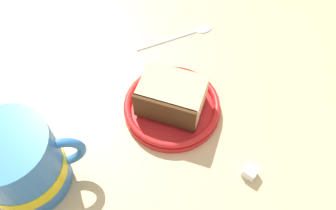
{
  "coord_description": "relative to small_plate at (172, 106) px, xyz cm",
  "views": [
    {
      "loc": [
        23.78,
        -2.08,
        43.03
      ],
      "look_at": [
        -1.75,
        2.3,
        3.0
      ],
      "focal_mm": 37.01,
      "sensor_mm": 36.0,
      "label": 1
    }
  ],
  "objects": [
    {
      "name": "small_plate",
      "position": [
        0.0,
        0.0,
        0.0
      ],
      "size": [
        14.02,
        14.02,
        1.94
      ],
      "color": "red",
      "rests_on": "ground_plane"
    },
    {
      "name": "sugar_cube",
      "position": [
        11.53,
        8.24,
        -0.13
      ],
      "size": [
        2.34,
        2.34,
        1.65
      ],
      "primitive_type": "cube",
      "rotation": [
        0.0,
        0.0,
        0.76
      ],
      "color": "white",
      "rests_on": "ground_plane"
    },
    {
      "name": "tea_mug",
      "position": [
        7.5,
        -19.35,
        4.25
      ],
      "size": [
        10.0,
        12.83,
        10.76
      ],
      "color": "#3372BF",
      "rests_on": "ground_plane"
    },
    {
      "name": "cake_slice",
      "position": [
        0.24,
        -0.13,
        2.68
      ],
      "size": [
        9.91,
        10.78,
        5.2
      ],
      "color": "#472814",
      "rests_on": "small_plate"
    },
    {
      "name": "teaspoon",
      "position": [
        -14.66,
        5.88,
        -0.62
      ],
      "size": [
        4.43,
        13.75,
        0.8
      ],
      "color": "silver",
      "rests_on": "ground_plane"
    },
    {
      "name": "ground_plane",
      "position": [
        2.7,
        -3.03,
        -2.59
      ],
      "size": [
        133.76,
        133.76,
        3.25
      ],
      "primitive_type": "cube",
      "color": "tan"
    }
  ]
}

